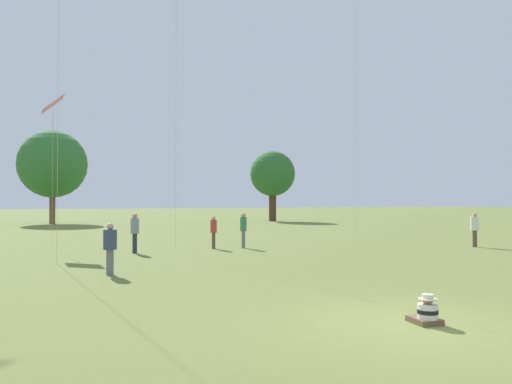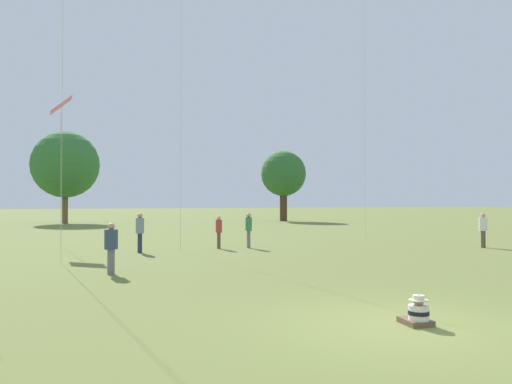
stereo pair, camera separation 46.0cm
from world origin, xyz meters
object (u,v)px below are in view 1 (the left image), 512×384
Objects in this scene: seated_toddler at (427,312)px; person_standing_1 at (243,227)px; person_standing_4 at (214,229)px; distant_tree_2 at (53,164)px; distant_tree_0 at (273,174)px; person_standing_2 at (135,229)px; person_standing_0 at (475,227)px; kite_0 at (53,106)px; person_standing_3 at (110,245)px.

person_standing_1 is at bearing 88.09° from seated_toddler.
person_standing_4 is at bearing 93.52° from seated_toddler.
person_standing_1 is 32.71m from distant_tree_2.
distant_tree_0 is at bearing 75.47° from seated_toddler.
distant_tree_0 is at bearing -141.63° from person_standing_2.
person_standing_4 is 32.21m from distant_tree_2.
person_standing_2 is 0.22× the size of distant_tree_0.
distant_tree_2 is (-2.43, 31.75, 4.86)m from person_standing_2.
distant_tree_0 is (4.69, 32.27, 4.26)m from person_standing_0.
person_standing_4 is (-1.40, 0.23, -0.08)m from person_standing_1.
kite_0 is 0.96× the size of distant_tree_0.
kite_0 is at bearing -173.39° from person_standing_3.
person_standing_0 reaches higher than seated_toddler.
person_standing_2 is 35.22m from distant_tree_0.
person_standing_2 is 32.21m from distant_tree_2.
distant_tree_0 is at bearing 84.64° from person_standing_0.
person_standing_4 reaches higher than seated_toddler.
person_standing_3 is 1.01× the size of person_standing_4.
seated_toddler is 15.06m from person_standing_4.
seated_toddler is 0.37× the size of person_standing_0.
kite_0 is at bearing 157.36° from person_standing_0.
seated_toddler is 46.84m from distant_tree_2.
person_standing_2 is at bearing 169.44° from person_standing_0.
person_standing_3 is 12.79m from kite_0.
distant_tree_2 reaches higher than person_standing_4.
distant_tree_2 is at bearing 155.76° from person_standing_1.
person_standing_2 is 1.11× the size of person_standing_4.
person_standing_1 reaches higher than person_standing_0.
seated_toddler is 0.36× the size of person_standing_2.
seated_toddler is at bearing -42.32° from person_standing_4.
kite_0 reaches higher than person_standing_3.
distant_tree_0 reaches higher than kite_0.
person_standing_1 is 1.07× the size of person_standing_3.
person_standing_3 is at bearing 49.97° from kite_0.
person_standing_1 is at bearing 166.92° from person_standing_2.
person_standing_2 is at bearing 163.19° from person_standing_3.
kite_0 is 33.05m from distant_tree_0.
seated_toddler is at bearing -137.25° from person_standing_0.
person_standing_0 reaches higher than person_standing_3.
person_standing_1 is 0.98× the size of person_standing_2.
seated_toddler is 0.08× the size of kite_0.
seated_toddler is 9.58m from person_standing_3.
person_standing_0 is at bearing 107.67° from kite_0.
kite_0 is (-8.23, 4.90, 5.95)m from person_standing_1.
kite_0 reaches higher than person_standing_4.
person_standing_0 reaches higher than person_standing_4.
kite_0 is 26.59m from distant_tree_2.
person_standing_3 is 0.17× the size of distant_tree_2.
person_standing_0 is at bearing 31.22° from person_standing_1.
person_standing_3 is at bearing -169.55° from person_standing_0.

